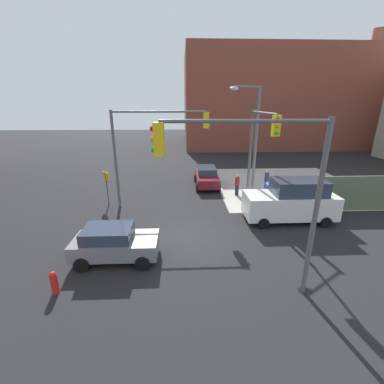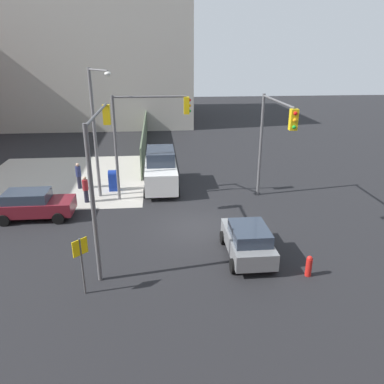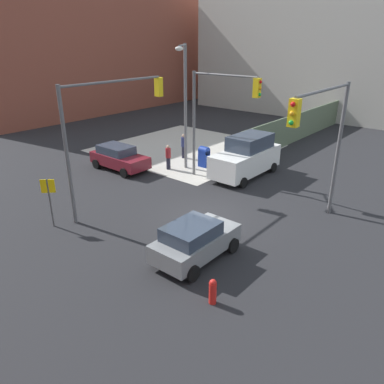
# 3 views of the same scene
# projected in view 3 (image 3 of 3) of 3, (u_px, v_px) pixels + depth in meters

# --- Properties ---
(ground_plane) EXTENTS (120.00, 120.00, 0.00)m
(ground_plane) POSITION_uv_depth(u_px,v_px,m) (206.00, 217.00, 18.71)
(ground_plane) COLOR black
(sidewalk_corner) EXTENTS (12.00, 12.00, 0.01)m
(sidewalk_corner) POSITION_uv_depth(u_px,v_px,m) (187.00, 148.00, 30.42)
(sidewalk_corner) COLOR #ADA89E
(sidewalk_corner) RESTS_ON ground
(construction_fence) EXTENTS (19.18, 0.12, 2.40)m
(construction_fence) POSITION_uv_depth(u_px,v_px,m) (301.00, 126.00, 32.61)
(construction_fence) COLOR #56664C
(construction_fence) RESTS_ON ground
(building_warehouse_north) EXTENTS (32.00, 18.00, 14.76)m
(building_warehouse_north) POSITION_uv_depth(u_px,v_px,m) (77.00, 45.00, 47.82)
(building_warehouse_north) COLOR brown
(building_warehouse_north) RESTS_ON ground
(building_loft_east) EXTENTS (20.00, 24.00, 14.65)m
(building_loft_east) POSITION_uv_depth(u_px,v_px,m) (322.00, 46.00, 47.13)
(building_loft_east) COLOR #ADA89E
(building_loft_east) RESTS_ON ground
(smokestack) EXTENTS (1.80, 1.80, 17.34)m
(smokestack) POSITION_uv_depth(u_px,v_px,m) (168.00, 35.00, 54.04)
(smokestack) COLOR brown
(smokestack) RESTS_ON ground
(traffic_signal_nw_corner) EXTENTS (6.36, 0.36, 6.50)m
(traffic_signal_nw_corner) POSITION_uv_depth(u_px,v_px,m) (108.00, 119.00, 18.14)
(traffic_signal_nw_corner) COLOR #59595B
(traffic_signal_nw_corner) RESTS_ON ground
(traffic_signal_se_corner) EXTENTS (5.65, 0.36, 6.50)m
(traffic_signal_se_corner) POSITION_uv_depth(u_px,v_px,m) (324.00, 131.00, 15.92)
(traffic_signal_se_corner) COLOR #59595B
(traffic_signal_se_corner) RESTS_ON ground
(traffic_signal_ne_corner) EXTENTS (0.36, 4.69, 6.50)m
(traffic_signal_ne_corner) POSITION_uv_depth(u_px,v_px,m) (217.00, 107.00, 21.77)
(traffic_signal_ne_corner) COLOR #59595B
(traffic_signal_ne_corner) RESTS_ON ground
(street_lamp_corner) EXTENTS (2.39, 1.59, 8.00)m
(street_lamp_corner) POSITION_uv_depth(u_px,v_px,m) (185.00, 99.00, 23.70)
(street_lamp_corner) COLOR slate
(street_lamp_corner) RESTS_ON ground
(warning_sign_two_way) EXTENTS (0.48, 0.48, 2.40)m
(warning_sign_two_way) POSITION_uv_depth(u_px,v_px,m) (49.00, 194.00, 17.20)
(warning_sign_two_way) COLOR #4C4C4C
(warning_sign_two_way) RESTS_ON ground
(mailbox_blue) EXTENTS (0.56, 0.64, 1.43)m
(mailbox_blue) POSITION_uv_depth(u_px,v_px,m) (204.00, 156.00, 25.77)
(mailbox_blue) COLOR navy
(mailbox_blue) RESTS_ON ground
(fire_hydrant) EXTENTS (0.26, 0.26, 0.94)m
(fire_hydrant) POSITION_uv_depth(u_px,v_px,m) (213.00, 291.00, 12.49)
(fire_hydrant) COLOR red
(fire_hydrant) RESTS_ON ground
(hatchback_gray) EXTENTS (3.83, 2.02, 1.62)m
(hatchback_gray) POSITION_uv_depth(u_px,v_px,m) (195.00, 240.00, 14.90)
(hatchback_gray) COLOR slate
(hatchback_gray) RESTS_ON ground
(sedan_maroon) EXTENTS (2.02, 4.25, 1.62)m
(sedan_maroon) POSITION_uv_depth(u_px,v_px,m) (119.00, 157.00, 25.20)
(sedan_maroon) COLOR maroon
(sedan_maroon) RESTS_ON ground
(van_white_delivery) EXTENTS (5.40, 2.32, 2.62)m
(van_white_delivery) POSITION_uv_depth(u_px,v_px,m) (246.00, 156.00, 23.90)
(van_white_delivery) COLOR white
(van_white_delivery) RESTS_ON ground
(pedestrian_crossing) EXTENTS (0.36, 0.36, 1.81)m
(pedestrian_crossing) POSITION_uv_depth(u_px,v_px,m) (184.00, 146.00, 27.55)
(pedestrian_crossing) COLOR navy
(pedestrian_crossing) RESTS_ON ground
(pedestrian_waiting) EXTENTS (0.36, 0.36, 1.69)m
(pedestrian_waiting) POSITION_uv_depth(u_px,v_px,m) (168.00, 157.00, 25.20)
(pedestrian_waiting) COLOR maroon
(pedestrian_waiting) RESTS_ON ground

